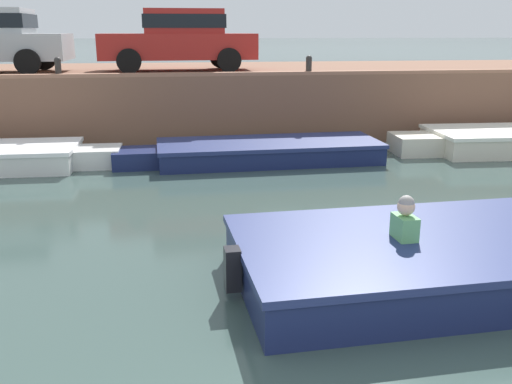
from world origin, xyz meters
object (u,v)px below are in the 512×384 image
(car_left_inner_red, at_px, (180,37))
(mooring_bollard_east, at_px, (309,64))
(boat_moored_central_navy, at_px, (259,152))
(mooring_bollard_mid, at_px, (58,66))

(car_left_inner_red, bearing_deg, mooring_bollard_east, -30.47)
(boat_moored_central_navy, bearing_deg, car_left_inner_red, 112.13)
(boat_moored_central_navy, relative_size, mooring_bollard_mid, 12.57)
(boat_moored_central_navy, relative_size, car_left_inner_red, 1.40)
(car_left_inner_red, height_order, mooring_bollard_east, car_left_inner_red)
(boat_moored_central_navy, xyz_separation_m, mooring_bollard_east, (1.51, 1.91, 1.69))
(boat_moored_central_navy, xyz_separation_m, mooring_bollard_mid, (-4.27, 1.91, 1.69))
(mooring_bollard_mid, distance_m, mooring_bollard_east, 5.78)
(car_left_inner_red, distance_m, mooring_bollard_mid, 3.34)
(mooring_bollard_east, bearing_deg, car_left_inner_red, 149.53)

